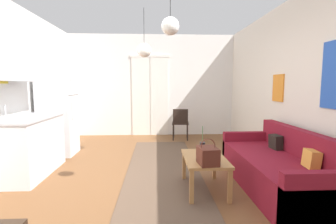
{
  "coord_description": "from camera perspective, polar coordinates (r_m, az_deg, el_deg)",
  "views": [
    {
      "loc": [
        0.11,
        -3.32,
        1.41
      ],
      "look_at": [
        0.35,
        1.56,
        0.87
      ],
      "focal_mm": 26.23,
      "sensor_mm": 36.0,
      "label": 1
    }
  ],
  "objects": [
    {
      "name": "wall_right",
      "position": [
        3.98,
        31.01,
        5.22
      ],
      "size": [
        0.12,
        7.31,
        2.78
      ],
      "color": "silver",
      "rests_on": "ground_plane"
    },
    {
      "name": "coffee_table",
      "position": [
        3.37,
        8.5,
        -11.37
      ],
      "size": [
        0.54,
        0.86,
        0.45
      ],
      "color": "#A87542",
      "rests_on": "ground_plane"
    },
    {
      "name": "pendant_lamp_far",
      "position": [
        4.62,
        -5.56,
        14.08
      ],
      "size": [
        0.26,
        0.26,
        0.88
      ],
      "color": "black"
    },
    {
      "name": "wall_back",
      "position": [
        6.92,
        -3.72,
        6.08
      ],
      "size": [
        4.73,
        0.13,
        2.78
      ],
      "color": "white",
      "rests_on": "ground_plane"
    },
    {
      "name": "kitchen_counter",
      "position": [
        4.38,
        -30.18,
        -2.32
      ],
      "size": [
        0.63,
        1.3,
        2.15
      ],
      "color": "silver",
      "rests_on": "ground_plane"
    },
    {
      "name": "couch",
      "position": [
        3.73,
        24.67,
        -12.03
      ],
      "size": [
        0.87,
        2.07,
        0.8
      ],
      "color": "maroon",
      "rests_on": "ground_plane"
    },
    {
      "name": "handbag",
      "position": [
        3.04,
        9.25,
        -9.96
      ],
      "size": [
        0.25,
        0.3,
        0.32
      ],
      "color": "#512319",
      "rests_on": "coffee_table"
    },
    {
      "name": "refrigerator",
      "position": [
        5.39,
        -24.19,
        -0.21
      ],
      "size": [
        0.66,
        0.6,
        1.7
      ],
      "color": "white",
      "rests_on": "ground_plane"
    },
    {
      "name": "ground_plane",
      "position": [
        3.62,
        -4.46,
        -17.42
      ],
      "size": [
        5.13,
        7.71,
        0.1
      ],
      "primitive_type": "cube",
      "color": "brown"
    },
    {
      "name": "accent_chair",
      "position": [
        6.3,
        2.9,
        -2.32
      ],
      "size": [
        0.46,
        0.44,
        0.8
      ],
      "rotation": [
        0.0,
        0.0,
        3.04
      ],
      "color": "black",
      "rests_on": "ground_plane"
    },
    {
      "name": "bamboo_vase",
      "position": [
        3.39,
        7.99,
        -8.44
      ],
      "size": [
        0.07,
        0.07,
        0.41
      ],
      "color": "#2D2D33",
      "rests_on": "coffee_table"
    },
    {
      "name": "area_rug",
      "position": [
        4.33,
        -1.21,
        -12.59
      ],
      "size": [
        1.18,
        3.64,
        0.01
      ],
      "primitive_type": "cube",
      "color": "brown",
      "rests_on": "ground_plane"
    },
    {
      "name": "pendant_lamp_near",
      "position": [
        2.98,
        0.54,
        19.35
      ],
      "size": [
        0.21,
        0.21,
        0.81
      ],
      "color": "black"
    }
  ]
}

